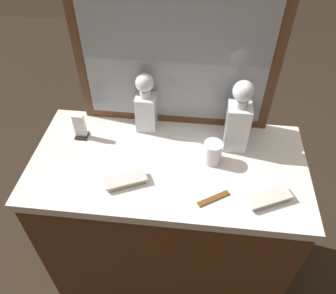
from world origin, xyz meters
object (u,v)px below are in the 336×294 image
silver_brush_front (268,198)px  tortoiseshell_comb (213,199)px  silver_brush_rear (125,181)px  crystal_decanter_front (238,122)px  napkin_holder (80,128)px  crystal_tumbler_front (212,153)px  crystal_decanter_left (146,108)px

silver_brush_front → tortoiseshell_comb: (-0.19, -0.02, -0.01)m
silver_brush_rear → tortoiseshell_comb: bearing=-6.6°
crystal_decanter_front → napkin_holder: crystal_decanter_front is taller
crystal_tumbler_front → tortoiseshell_comb: bearing=-86.7°
silver_brush_front → tortoiseshell_comb: silver_brush_front is taller
silver_brush_front → silver_brush_rear: (-0.50, 0.02, -0.00)m
crystal_decanter_left → crystal_decanter_front: 0.37m
crystal_tumbler_front → silver_brush_rear: crystal_tumbler_front is taller
silver_brush_front → napkin_holder: napkin_holder is taller
crystal_tumbler_front → tortoiseshell_comb: crystal_tumbler_front is taller
silver_brush_rear → napkin_holder: bearing=135.6°
crystal_tumbler_front → napkin_holder: size_ratio=0.83×
tortoiseshell_comb → napkin_holder: bearing=154.4°
crystal_decanter_front → tortoiseshell_comb: 0.31m
silver_brush_front → silver_brush_rear: 0.50m
crystal_tumbler_front → napkin_holder: 0.54m
crystal_tumbler_front → silver_brush_front: size_ratio=0.53×
crystal_tumbler_front → silver_brush_front: (0.20, -0.17, -0.03)m
crystal_decanter_left → silver_brush_front: bearing=-35.4°
crystal_tumbler_front → napkin_holder: (-0.54, 0.08, 0.01)m
crystal_decanter_left → silver_brush_rear: 0.33m
crystal_decanter_front → silver_brush_front: size_ratio=1.77×
crystal_tumbler_front → silver_brush_rear: 0.34m
crystal_decanter_front → silver_brush_front: bearing=-67.4°
crystal_decanter_left → silver_brush_rear: (-0.03, -0.32, -0.09)m
tortoiseshell_comb → napkin_holder: 0.61m
tortoiseshell_comb → silver_brush_rear: bearing=173.4°
crystal_decanter_left → crystal_decanter_front: bearing=-11.4°
crystal_decanter_left → napkin_holder: (-0.26, -0.09, -0.06)m
silver_brush_rear → tortoiseshell_comb: size_ratio=1.43×
crystal_decanter_front → crystal_tumbler_front: size_ratio=3.34×
crystal_decanter_front → silver_brush_front: (0.11, -0.26, -0.11)m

